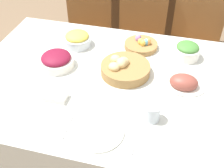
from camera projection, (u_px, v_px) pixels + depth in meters
The scene contains 18 objects.
ground_plane at pixel (111, 156), 2.12m from camera, with size 12.00×12.00×0.00m, color #7F664C.
dining_table at pixel (111, 122), 1.87m from camera, with size 1.68×1.15×0.75m.
chair_far_center at pixel (140, 34), 2.46m from camera, with size 0.42×0.42×0.98m.
chair_far_left at pixel (86, 27), 2.56m from camera, with size 0.44×0.44×0.98m.
chair_far_right at pixel (193, 41), 2.38m from camera, with size 0.46×0.46×0.98m.
sideboard at pixel (156, 5), 3.02m from camera, with size 1.37×0.44×0.94m.
bread_basket at pixel (124, 68), 1.65m from camera, with size 0.29×0.29×0.11m.
egg_basket at pixel (141, 45), 1.87m from camera, with size 0.22×0.22×0.08m.
ham_platter at pixel (184, 83), 1.56m from camera, with size 0.24×0.17×0.09m.
pineapple_bowl at pixel (77, 39), 1.88m from camera, with size 0.18×0.18×0.10m.
beet_salad_bowl at pixel (56, 60), 1.70m from camera, with size 0.21×0.21×0.09m.
green_salad_bowl at pixel (187, 51), 1.77m from camera, with size 0.16×0.16×0.10m.
dinner_plate at pixel (98, 131), 1.33m from camera, with size 0.25×0.25×0.01m.
fork at pixel (68, 125), 1.36m from camera, with size 0.01×0.18×0.00m.
knife at pixel (129, 138), 1.30m from camera, with size 0.01×0.18×0.00m.
spoon at pixel (136, 139), 1.30m from camera, with size 0.01×0.18×0.00m.
drinking_cup at pixel (152, 113), 1.37m from camera, with size 0.08×0.08×0.09m.
butter_dish at pixel (56, 97), 1.49m from camera, with size 0.12×0.08×0.03m.
Camera 1 is at (0.32, -1.21, 1.79)m, focal length 45.00 mm.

